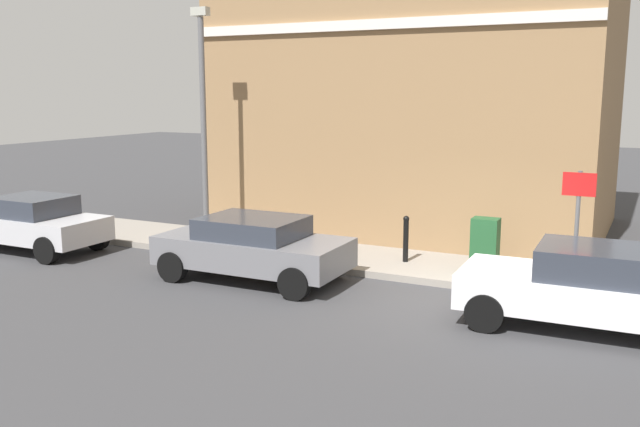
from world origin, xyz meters
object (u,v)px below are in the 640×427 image
utility_cabinet (485,247)px  bollard_near_cabinet (406,237)px  street_sign (578,213)px  car_grey (253,246)px  lamppost (203,116)px  car_silver (30,223)px  car_white (599,288)px

utility_cabinet → bollard_near_cabinet: size_ratio=1.11×
street_sign → car_grey: bearing=104.7°
car_grey → lamppost: size_ratio=0.70×
car_silver → car_white: bearing=-179.9°
car_white → lamppost: bearing=-14.7°
car_grey → lamppost: (2.06, 2.67, 2.59)m
utility_cabinet → lamppost: bearing=91.5°
car_silver → utility_cabinet: size_ratio=3.45×
car_grey → street_sign: bearing=-165.9°
bollard_near_cabinet → street_sign: bearing=-101.4°
car_silver → bollard_near_cabinet: bearing=-164.3°
car_grey → utility_cabinet: size_ratio=3.46×
car_silver → street_sign: 12.65m
car_silver → lamppost: bearing=-148.9°
car_white → bollard_near_cabinet: 4.87m
car_white → lamppost: size_ratio=0.77×
car_white → utility_cabinet: car_white is taller
lamppost → bollard_near_cabinet: bearing=-86.9°
car_grey → street_sign: size_ratio=1.73×
car_grey → lamppost: 4.25m
bollard_near_cabinet → lamppost: (-0.28, 5.18, 2.60)m
lamppost → car_silver: bearing=121.1°
car_silver → utility_cabinet: bearing=-167.3°
street_sign → car_white: bearing=-161.4°
utility_cabinet → bollard_near_cabinet: utility_cabinet is taller
car_white → car_grey: bearing=-2.7°
utility_cabinet → lamppost: 7.44m
car_white → lamppost: 9.98m
car_grey → bollard_near_cabinet: bearing=-137.6°
utility_cabinet → street_sign: 2.18m
car_silver → street_sign: bearing=-172.0°
car_grey → street_sign: (1.61, -6.14, 0.94)m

